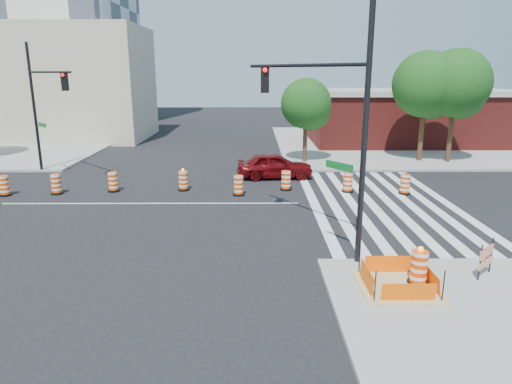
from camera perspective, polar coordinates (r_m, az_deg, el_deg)
ground at (r=22.22m, az=-13.09°, el=-1.40°), size 120.00×120.00×0.00m
sidewalk_ne at (r=41.38m, az=18.21°, el=5.78°), size 22.00×22.00×0.15m
crosswalk_east at (r=22.49m, az=15.26°, el=-1.33°), size 6.75×13.50×0.01m
lane_centerline at (r=22.21m, az=-13.09°, el=-1.39°), size 14.00×0.12×0.01m
excavation_pit at (r=13.79m, az=17.28°, el=-10.96°), size 2.20×2.20×0.90m
brick_storefront at (r=41.12m, az=18.46°, el=8.86°), size 16.50×8.50×4.60m
beige_midrise at (r=46.03m, az=-22.44°, el=12.43°), size 14.00×10.00×10.00m
red_coupe at (r=26.68m, az=2.35°, el=3.33°), size 4.51×2.06×1.50m
signal_pole_se at (r=15.21m, az=8.85°, el=10.04°), size 3.55×4.95×7.89m
signal_pole_nw at (r=29.43m, az=-25.10°, el=10.74°), size 4.11×4.19×7.59m
pit_drum at (r=13.93m, az=19.68°, el=-9.04°), size 0.60×0.60×1.17m
barricade at (r=15.20m, az=26.82°, el=-7.29°), size 0.72×0.67×1.10m
tree_north_c at (r=30.91m, az=6.33°, el=10.56°), size 3.35×3.34×5.67m
tree_north_d at (r=32.97m, az=20.48°, el=12.06°), size 4.37×4.37×7.43m
tree_north_e at (r=33.20m, az=23.72°, el=11.91°), size 4.44×4.44×7.55m
median_drum_1 at (r=26.13m, az=-28.95°, el=0.61°), size 0.60×0.60×1.02m
median_drum_2 at (r=25.33m, az=-23.70°, el=0.82°), size 0.60×0.60×1.02m
median_drum_3 at (r=24.81m, az=-17.42°, el=1.14°), size 0.60×0.60×1.02m
median_drum_4 at (r=24.22m, az=-9.08°, el=1.34°), size 0.60×0.60×1.18m
median_drum_5 at (r=22.96m, az=-2.19°, el=0.75°), size 0.60×0.60×1.02m
median_drum_6 at (r=24.03m, az=3.77°, el=1.36°), size 0.60×0.60×1.02m
median_drum_7 at (r=24.03m, az=11.40°, el=1.10°), size 0.60×0.60×1.02m
median_drum_8 at (r=24.38m, az=18.12°, el=0.84°), size 0.60×0.60×1.02m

